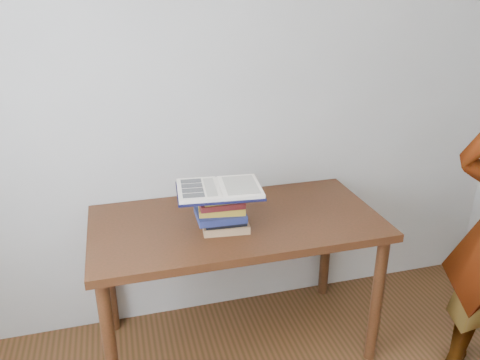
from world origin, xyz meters
name	(u,v)px	position (x,y,z in m)	size (l,w,h in m)	color
room_shell	(423,132)	(-0.08, 0.01, 1.63)	(3.54, 3.54, 2.62)	#ABAAA2
desk	(237,236)	(-0.04, 1.38, 0.68)	(1.44, 0.72, 0.77)	#4B2212
book_stack	(223,211)	(-0.13, 1.30, 0.87)	(0.26, 0.20, 0.20)	#98784E
open_book	(219,189)	(-0.14, 1.30, 0.98)	(0.42, 0.31, 0.03)	black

